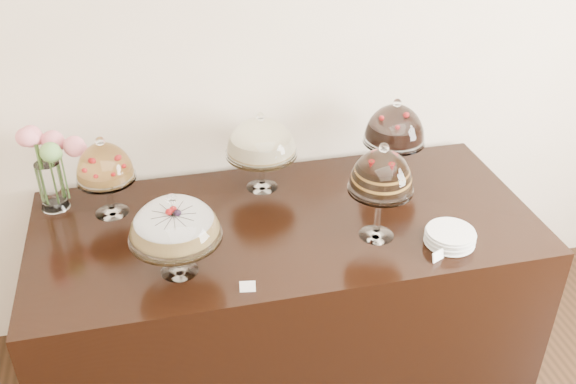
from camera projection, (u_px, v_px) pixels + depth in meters
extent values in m
cube|color=beige|center=(319.00, 43.00, 3.01)|extent=(5.00, 0.04, 3.00)
cube|color=black|center=(286.00, 298.00, 3.06)|extent=(2.20, 1.00, 0.90)
cone|color=white|center=(179.00, 268.00, 2.52)|extent=(0.15, 0.15, 0.02)
cylinder|color=white|center=(178.00, 252.00, 2.48)|extent=(0.03, 0.03, 0.14)
cylinder|color=white|center=(176.00, 236.00, 2.44)|extent=(0.36, 0.36, 0.01)
cylinder|color=tan|center=(175.00, 228.00, 2.42)|extent=(0.28, 0.28, 0.06)
sphere|color=#AE0D0F|center=(193.00, 213.00, 2.43)|extent=(0.02, 0.02, 0.02)
sphere|color=#AE0D0F|center=(157.00, 213.00, 2.43)|extent=(0.02, 0.02, 0.02)
sphere|color=#AE0D0F|center=(171.00, 231.00, 2.33)|extent=(0.02, 0.02, 0.02)
sphere|color=white|center=(171.00, 199.00, 2.35)|extent=(0.04, 0.04, 0.04)
cone|color=white|center=(376.00, 233.00, 2.72)|extent=(0.15, 0.15, 0.02)
cylinder|color=white|center=(378.00, 210.00, 2.66)|extent=(0.03, 0.03, 0.20)
cylinder|color=white|center=(380.00, 189.00, 2.61)|extent=(0.27, 0.27, 0.01)
cylinder|color=black|center=(381.00, 176.00, 2.58)|extent=(0.19, 0.19, 0.11)
sphere|color=#AE0D0F|center=(393.00, 159.00, 2.57)|extent=(0.02, 0.02, 0.02)
sphere|color=#AE0D0F|center=(375.00, 157.00, 2.58)|extent=(0.02, 0.02, 0.02)
sphere|color=#AE0D0F|center=(372.00, 166.00, 2.52)|extent=(0.02, 0.02, 0.02)
sphere|color=#AE0D0F|center=(391.00, 168.00, 2.50)|extent=(0.02, 0.02, 0.02)
sphere|color=white|center=(384.00, 148.00, 2.51)|extent=(0.04, 0.04, 0.04)
cone|color=white|center=(262.00, 184.00, 3.06)|extent=(0.15, 0.15, 0.02)
cylinder|color=white|center=(262.00, 168.00, 3.01)|extent=(0.03, 0.03, 0.15)
cylinder|color=white|center=(261.00, 153.00, 2.97)|extent=(0.33, 0.33, 0.01)
cylinder|color=#FBEEC2|center=(261.00, 145.00, 2.94)|extent=(0.28, 0.28, 0.08)
sphere|color=white|center=(260.00, 117.00, 2.87)|extent=(0.04, 0.04, 0.04)
cone|color=white|center=(390.00, 173.00, 3.15)|extent=(0.15, 0.15, 0.02)
cylinder|color=white|center=(392.00, 156.00, 3.10)|extent=(0.03, 0.03, 0.16)
cylinder|color=white|center=(394.00, 140.00, 3.05)|extent=(0.30, 0.30, 0.01)
cylinder|color=black|center=(394.00, 132.00, 3.03)|extent=(0.23, 0.23, 0.08)
sphere|color=#AE0D0F|center=(406.00, 120.00, 3.03)|extent=(0.02, 0.02, 0.02)
sphere|color=#AE0D0F|center=(383.00, 120.00, 3.03)|extent=(0.02, 0.02, 0.02)
sphere|color=#AE0D0F|center=(397.00, 129.00, 2.95)|extent=(0.02, 0.02, 0.02)
sphere|color=white|center=(397.00, 103.00, 2.95)|extent=(0.04, 0.04, 0.04)
cone|color=white|center=(112.00, 210.00, 2.87)|extent=(0.15, 0.15, 0.02)
cylinder|color=white|center=(109.00, 193.00, 2.83)|extent=(0.03, 0.03, 0.15)
cylinder|color=white|center=(106.00, 178.00, 2.78)|extent=(0.26, 0.26, 0.01)
cylinder|color=#AF7833|center=(106.00, 173.00, 2.77)|extent=(0.20, 0.20, 0.04)
sphere|color=#AE0D0F|center=(117.00, 164.00, 2.78)|extent=(0.02, 0.02, 0.02)
sphere|color=#AE0D0F|center=(108.00, 161.00, 2.80)|extent=(0.02, 0.02, 0.02)
sphere|color=#AE0D0F|center=(95.00, 164.00, 2.78)|extent=(0.02, 0.02, 0.02)
sphere|color=#AE0D0F|center=(92.00, 171.00, 2.73)|extent=(0.02, 0.02, 0.02)
sphere|color=#AE0D0F|center=(102.00, 174.00, 2.71)|extent=(0.02, 0.02, 0.02)
sphere|color=#AE0D0F|center=(114.00, 171.00, 2.73)|extent=(0.02, 0.02, 0.02)
sphere|color=white|center=(100.00, 141.00, 2.69)|extent=(0.04, 0.04, 0.04)
cylinder|color=white|center=(51.00, 186.00, 2.86)|extent=(0.11, 0.11, 0.23)
cylinder|color=#476B2D|center=(64.00, 173.00, 2.84)|extent=(0.01, 0.01, 0.26)
sphere|color=pink|center=(74.00, 146.00, 2.78)|extent=(0.09, 0.09, 0.09)
cylinder|color=#476B2D|center=(54.00, 171.00, 2.85)|extent=(0.01, 0.01, 0.27)
sphere|color=pink|center=(53.00, 141.00, 2.80)|extent=(0.10, 0.10, 0.10)
cylinder|color=#476B2D|center=(43.00, 168.00, 2.84)|extent=(0.01, 0.01, 0.29)
sphere|color=pink|center=(31.00, 136.00, 2.78)|extent=(0.10, 0.10, 0.10)
cylinder|color=#476B2D|center=(41.00, 169.00, 2.81)|extent=(0.01, 0.01, 0.32)
sphere|color=pink|center=(26.00, 137.00, 2.72)|extent=(0.08, 0.08, 0.08)
cylinder|color=#476B2D|center=(41.00, 169.00, 2.78)|extent=(0.01, 0.01, 0.34)
sphere|color=pink|center=(27.00, 137.00, 2.66)|extent=(0.08, 0.08, 0.08)
cylinder|color=#476B2D|center=(53.00, 177.00, 2.80)|extent=(0.01, 0.01, 0.27)
sphere|color=#609447|center=(50.00, 152.00, 2.71)|extent=(0.09, 0.09, 0.09)
cylinder|color=white|center=(449.00, 242.00, 2.68)|extent=(0.20, 0.20, 0.01)
cylinder|color=white|center=(449.00, 240.00, 2.67)|extent=(0.19, 0.19, 0.01)
cylinder|color=white|center=(450.00, 238.00, 2.67)|extent=(0.20, 0.20, 0.01)
cylinder|color=white|center=(450.00, 236.00, 2.66)|extent=(0.19, 0.19, 0.01)
cylinder|color=white|center=(451.00, 234.00, 2.66)|extent=(0.20, 0.20, 0.01)
cylinder|color=white|center=(451.00, 231.00, 2.65)|extent=(0.19, 0.19, 0.01)
cube|color=white|center=(248.00, 287.00, 2.41)|extent=(0.06, 0.02, 0.04)
cube|color=white|center=(438.00, 256.00, 2.57)|extent=(0.06, 0.04, 0.04)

